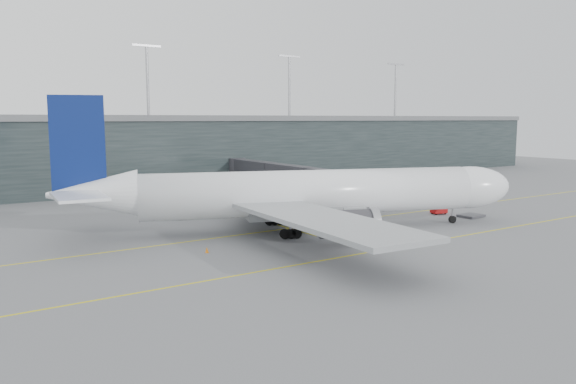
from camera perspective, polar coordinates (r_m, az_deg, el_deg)
ground at (r=75.59m, az=-4.69°, el=-3.63°), size 320.00×320.00×0.00m
taxiline_a at (r=72.19m, az=-3.14°, el=-4.13°), size 160.00×0.25×0.02m
taxiline_b at (r=59.33m, az=4.84°, el=-6.71°), size 160.00×0.25×0.02m
taxiline_lead_main at (r=95.36m, az=-7.93°, el=-1.35°), size 0.25×60.00×0.02m
terminal at (r=128.20m, az=-17.51°, el=4.04°), size 240.00×36.00×29.00m
main_aircraft at (r=72.84m, az=1.95°, el=-0.17°), size 59.47×54.87×17.23m
jet_bridge at (r=105.98m, az=-0.52°, el=2.11°), size 4.15×43.05×6.17m
gse_cart at (r=88.77m, az=15.07°, el=-1.64°), size 2.53×1.90×1.55m
baggage_dolly at (r=87.65m, az=18.10°, el=-2.30°), size 3.64×3.00×0.34m
uld_a at (r=82.87m, az=-10.75°, el=-2.08°), size 2.46×2.23×1.83m
uld_b at (r=84.62m, az=-10.09°, el=-1.88°), size 2.43×2.22×1.79m
uld_c at (r=84.13m, az=-7.59°, el=-1.81°), size 2.65×2.37×2.00m
cone_nose at (r=92.81m, az=14.94°, el=-1.54°), size 0.49×0.49×0.77m
cone_wing_stbd at (r=67.73m, az=10.57°, el=-4.74°), size 0.43×0.43×0.68m
cone_wing_port at (r=87.06m, az=-3.63°, el=-1.93°), size 0.39×0.39×0.63m
cone_tail at (r=62.03m, az=-8.24°, el=-5.84°), size 0.40×0.40×0.64m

